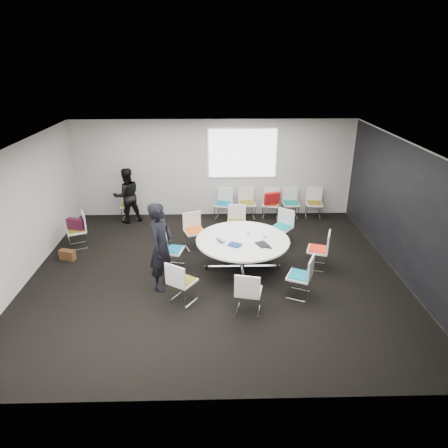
{
  "coord_description": "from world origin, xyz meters",
  "views": [
    {
      "loc": [
        -0.0,
        -7.66,
        4.48
      ],
      "look_at": [
        0.2,
        0.4,
        1.0
      ],
      "focal_mm": 32.0,
      "sensor_mm": 36.0,
      "label": 1
    }
  ],
  "objects_px": {
    "chair_ring_e": "(172,257)",
    "chair_spare_left": "(78,237)",
    "chair_person_back": "(130,210)",
    "chair_ring_h": "(299,284)",
    "maroon_bag": "(75,224)",
    "chair_back_e": "(314,209)",
    "chair_ring_f": "(182,289)",
    "chair_ring_a": "(318,257)",
    "chair_ring_b": "(282,234)",
    "chair_back_a": "(223,210)",
    "chair_back_c": "(270,209)",
    "brown_bag": "(67,255)",
    "chair_ring_c": "(236,229)",
    "person_main": "(161,247)",
    "person_back": "(127,196)",
    "laptop": "(222,240)",
    "chair_ring_d": "(195,237)",
    "conference_table": "(243,248)",
    "cup": "(248,232)",
    "chair_back_b": "(247,209)",
    "chair_back_d": "(290,209)",
    "chair_ring_g": "(248,299)"
  },
  "relations": [
    {
      "from": "chair_ring_a",
      "to": "chair_ring_b",
      "type": "height_order",
      "value": "same"
    },
    {
      "from": "chair_spare_left",
      "to": "cup",
      "type": "height_order",
      "value": "chair_spare_left"
    },
    {
      "from": "chair_ring_h",
      "to": "person_main",
      "type": "distance_m",
      "value": 2.84
    },
    {
      "from": "conference_table",
      "to": "person_main",
      "type": "bearing_deg",
      "value": -157.5
    },
    {
      "from": "laptop",
      "to": "brown_bag",
      "type": "relative_size",
      "value": 0.81
    },
    {
      "from": "chair_back_c",
      "to": "brown_bag",
      "type": "xyz_separation_m",
      "value": [
        -5.08,
        -2.41,
        -0.16
      ]
    },
    {
      "from": "chair_ring_b",
      "to": "person_back",
      "type": "distance_m",
      "value": 4.45
    },
    {
      "from": "laptop",
      "to": "brown_bag",
      "type": "xyz_separation_m",
      "value": [
        -3.61,
        0.58,
        -0.62
      ]
    },
    {
      "from": "chair_ring_g",
      "to": "chair_back_a",
      "type": "height_order",
      "value": "same"
    },
    {
      "from": "chair_ring_f",
      "to": "chair_back_e",
      "type": "relative_size",
      "value": 1.0
    },
    {
      "from": "person_main",
      "to": "cup",
      "type": "height_order",
      "value": "person_main"
    },
    {
      "from": "chair_spare_left",
      "to": "person_back",
      "type": "height_order",
      "value": "person_back"
    },
    {
      "from": "chair_ring_e",
      "to": "chair_person_back",
      "type": "xyz_separation_m",
      "value": [
        -1.5,
        2.89,
        0.0
      ]
    },
    {
      "from": "chair_ring_c",
      "to": "chair_back_e",
      "type": "bearing_deg",
      "value": -142.57
    },
    {
      "from": "chair_spare_left",
      "to": "chair_person_back",
      "type": "xyz_separation_m",
      "value": [
        0.94,
        1.77,
        0.0
      ]
    },
    {
      "from": "chair_ring_a",
      "to": "chair_ring_g",
      "type": "relative_size",
      "value": 1.0
    },
    {
      "from": "chair_ring_e",
      "to": "chair_ring_b",
      "type": "bearing_deg",
      "value": 126.1
    },
    {
      "from": "chair_ring_h",
      "to": "person_main",
      "type": "height_order",
      "value": "person_main"
    },
    {
      "from": "laptop",
      "to": "conference_table",
      "type": "bearing_deg",
      "value": -104.76
    },
    {
      "from": "chair_ring_d",
      "to": "chair_back_b",
      "type": "distance_m",
      "value": 2.39
    },
    {
      "from": "chair_ring_d",
      "to": "chair_ring_h",
      "type": "bearing_deg",
      "value": 114.31
    },
    {
      "from": "conference_table",
      "to": "chair_ring_g",
      "type": "height_order",
      "value": "chair_ring_g"
    },
    {
      "from": "chair_ring_h",
      "to": "maroon_bag",
      "type": "distance_m",
      "value": 5.58
    },
    {
      "from": "chair_back_b",
      "to": "maroon_bag",
      "type": "relative_size",
      "value": 2.2
    },
    {
      "from": "chair_ring_c",
      "to": "person_main",
      "type": "xyz_separation_m",
      "value": [
        -1.63,
        -2.27,
        0.64
      ]
    },
    {
      "from": "chair_spare_left",
      "to": "chair_ring_g",
      "type": "bearing_deg",
      "value": -149.18
    },
    {
      "from": "brown_bag",
      "to": "chair_ring_c",
      "type": "bearing_deg",
      "value": 14.5
    },
    {
      "from": "chair_back_e",
      "to": "chair_ring_f",
      "type": "bearing_deg",
      "value": 57.55
    },
    {
      "from": "chair_ring_g",
      "to": "brown_bag",
      "type": "xyz_separation_m",
      "value": [
        -4.07,
        2.16,
        -0.16
      ]
    },
    {
      "from": "chair_back_b",
      "to": "person_main",
      "type": "height_order",
      "value": "person_main"
    },
    {
      "from": "chair_back_e",
      "to": "chair_person_back",
      "type": "bearing_deg",
      "value": 7.46
    },
    {
      "from": "chair_ring_a",
      "to": "chair_ring_h",
      "type": "bearing_deg",
      "value": 170.18
    },
    {
      "from": "chair_ring_a",
      "to": "chair_ring_d",
      "type": "xyz_separation_m",
      "value": [
        -2.8,
        1.07,
        0.0
      ]
    },
    {
      "from": "chair_ring_g",
      "to": "chair_back_e",
      "type": "height_order",
      "value": "same"
    },
    {
      "from": "person_main",
      "to": "cup",
      "type": "distance_m",
      "value": 2.07
    },
    {
      "from": "chair_back_e",
      "to": "cup",
      "type": "relative_size",
      "value": 9.78
    },
    {
      "from": "chair_ring_e",
      "to": "conference_table",
      "type": "bearing_deg",
      "value": 99.21
    },
    {
      "from": "maroon_bag",
      "to": "chair_ring_h",
      "type": "bearing_deg",
      "value": -24.45
    },
    {
      "from": "brown_bag",
      "to": "chair_back_c",
      "type": "bearing_deg",
      "value": 25.36
    },
    {
      "from": "chair_back_a",
      "to": "chair_back_c",
      "type": "bearing_deg",
      "value": -162.4
    },
    {
      "from": "chair_ring_e",
      "to": "chair_spare_left",
      "type": "relative_size",
      "value": 1.0
    },
    {
      "from": "person_back",
      "to": "brown_bag",
      "type": "relative_size",
      "value": 4.37
    },
    {
      "from": "chair_back_d",
      "to": "maroon_bag",
      "type": "relative_size",
      "value": 2.2
    },
    {
      "from": "chair_back_a",
      "to": "laptop",
      "type": "relative_size",
      "value": 3.02
    },
    {
      "from": "chair_ring_b",
      "to": "maroon_bag",
      "type": "height_order",
      "value": "chair_ring_b"
    },
    {
      "from": "chair_ring_h",
      "to": "chair_person_back",
      "type": "xyz_separation_m",
      "value": [
        -4.12,
        4.08,
        0.0
      ]
    },
    {
      "from": "chair_ring_f",
      "to": "chair_ring_d",
      "type": "bearing_deg",
      "value": 119.74
    },
    {
      "from": "chair_ring_e",
      "to": "chair_back_a",
      "type": "height_order",
      "value": "same"
    },
    {
      "from": "chair_back_b",
      "to": "person_main",
      "type": "xyz_separation_m",
      "value": [
        -2.01,
        -3.69,
        0.64
      ]
    },
    {
      "from": "chair_person_back",
      "to": "chair_ring_a",
      "type": "bearing_deg",
      "value": 143.93
    }
  ]
}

